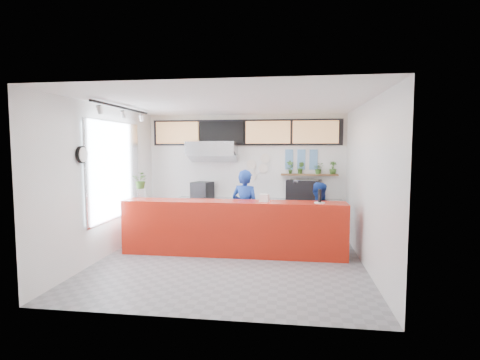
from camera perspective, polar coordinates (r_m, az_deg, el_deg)
The scene contains 46 objects.
floor at distance 7.39m, azimuth -1.54°, elevation -12.13°, with size 5.00×5.00×0.00m, color slate.
ceiling at distance 7.11m, azimuth -1.59°, elevation 11.64°, with size 5.00×5.00×0.00m, color silver.
wall_back at distance 9.56m, azimuth 0.86°, elevation 0.93°, with size 5.00×5.00×0.00m, color white.
wall_left at distance 7.90m, azimuth -19.77°, elevation -0.22°, with size 5.00×5.00×0.00m, color white.
wall_right at distance 7.13m, azimuth 18.67°, elevation -0.71°, with size 5.00×5.00×0.00m, color white.
service_counter at distance 7.63m, azimuth -1.06°, elevation -7.31°, with size 4.50×0.60×1.10m, color #B11C0C.
cream_band at distance 9.54m, azimuth 0.86°, elevation 7.54°, with size 5.00×0.02×0.80m, color beige.
prep_bench at distance 9.53m, azimuth -4.16°, elevation -5.46°, with size 1.80×0.60×0.90m, color #B2B5BA.
panini_oven at distance 9.49m, azimuth -5.77°, elevation -1.52°, with size 0.45×0.45×0.41m, color black.
extraction_hood at distance 9.33m, azimuth -4.29°, elevation 4.82°, with size 1.20×0.70×0.35m, color #B2B5BA.
hood_lip at distance 9.33m, azimuth -4.29°, elevation 3.59°, with size 1.20×0.70×0.08m, color #B2B5BA.
right_bench at distance 9.34m, azimuth 9.85°, elevation -5.74°, with size 1.80×0.60×0.90m, color #B2B5BA.
espresso_machine at distance 9.23m, azimuth 9.69°, elevation -1.48°, with size 0.77×0.55×0.49m, color black.
espresso_tray at distance 9.21m, azimuth 9.71°, elevation -0.05°, with size 0.60×0.42×0.06m, color #AFB3B7.
herb_shelf at distance 9.41m, azimuth 10.51°, elevation 0.78°, with size 1.40×0.18×0.04m, color brown.
menu_board_far_left at distance 9.80m, azimuth -9.51°, elevation 7.11°, with size 1.10×0.10×0.55m, color tan.
menu_board_mid_left at distance 9.52m, azimuth -2.77°, elevation 7.23°, with size 1.10×0.10×0.55m, color black.
menu_board_mid_right at distance 9.38m, azimuth 4.27°, elevation 7.26°, with size 1.10×0.10×0.55m, color tan.
menu_board_far_right at distance 9.38m, azimuth 11.42°, elevation 7.18°, with size 1.10×0.10×0.55m, color tan.
soffit at distance 9.51m, azimuth 0.84°, elevation 7.24°, with size 4.80×0.04×0.65m, color black.
window_pane at distance 8.13m, azimuth -18.65°, elevation 1.37°, with size 0.04×2.20×1.90m, color silver.
window_frame at distance 8.12m, azimuth -18.52°, elevation 1.37°, with size 0.03×2.30×2.00m, color #B2B5BA.
wall_clock_rim at distance 7.06m, azimuth -22.99°, elevation 3.57°, with size 0.30×0.30×0.05m, color black.
wall_clock_face at distance 7.05m, azimuth -22.78°, elevation 3.58°, with size 0.26×0.26×0.02m, color white.
track_rail at distance 7.73m, azimuth -17.42°, elevation 10.44°, with size 0.05×2.40×0.04m, color black.
dec_plate_a at distance 9.50m, azimuth 1.74°, elevation 2.42°, with size 0.24×0.24×0.03m, color silver.
dec_plate_b at distance 9.48m, azimuth 3.54°, elevation 1.80°, with size 0.24×0.24×0.03m, color silver.
dec_plate_c at distance 9.52m, azimuth 1.74°, elevation 0.61°, with size 0.24×0.24×0.03m, color silver.
dec_plate_d at distance 9.47m, azimuth 3.86°, elevation 3.31°, with size 0.24×0.24×0.03m, color silver.
photo_frame_a at distance 9.45m, azimuth 7.50°, elevation 3.88°, with size 0.20×0.02×0.25m, color #598CBF.
photo_frame_b at distance 9.46m, azimuth 9.32°, elevation 3.86°, with size 0.20×0.02×0.25m, color #598CBF.
photo_frame_c at distance 9.47m, azimuth 11.14°, elevation 3.83°, with size 0.20×0.02×0.25m, color #598CBF.
photo_frame_d at distance 9.46m, azimuth 7.49°, elevation 2.37°, with size 0.20×0.02×0.25m, color #598CBF.
photo_frame_e at distance 9.46m, azimuth 9.30°, elevation 2.34°, with size 0.20×0.02×0.25m, color #598CBF.
photo_frame_f at distance 9.48m, azimuth 11.12°, elevation 2.32°, with size 0.20×0.02×0.25m, color #598CBF.
staff_center at distance 8.04m, azimuth 0.80°, elevation -4.47°, with size 0.62×0.41×1.71m, color navy.
staff_right at distance 8.03m, azimuth 11.73°, elevation -5.52°, with size 0.71×0.55×1.45m, color navy.
herb_a at distance 9.38m, azimuth 7.65°, elevation 1.96°, with size 0.18×0.12×0.34m, color #386423.
herb_b at distance 9.39m, azimuth 9.24°, elevation 1.84°, with size 0.17×0.13×0.30m, color #386423.
herb_c at distance 9.41m, azimuth 11.90°, elevation 1.73°, with size 0.25×0.22×0.28m, color #386423.
herb_d at distance 9.44m, azimuth 13.97°, elevation 1.80°, with size 0.17×0.16×0.31m, color #386423.
glass_vase at distance 8.04m, azimuth -14.80°, elevation -2.05°, with size 0.19×0.19×0.23m, color silver.
basil_vase at distance 8.01m, azimuth -14.84°, elevation -0.04°, with size 0.32×0.28×0.35m, color #386423.
napkin_holder at distance 7.42m, azimuth 3.73°, elevation -2.75°, with size 0.18×0.11×0.16m, color white.
white_plate at distance 7.42m, azimuth 12.03°, elevation -3.40°, with size 0.21×0.21×0.02m, color white.
pepper_mill at distance 7.40m, azimuth 12.05°, elevation -2.37°, with size 0.06×0.06×0.25m, color black.
Camera 1 is at (1.15, -6.97, 2.17)m, focal length 28.00 mm.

